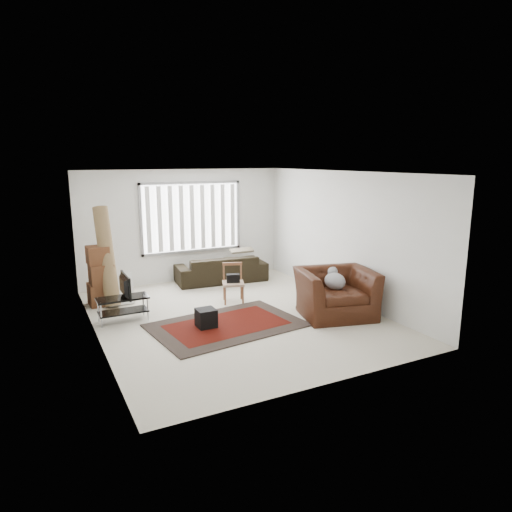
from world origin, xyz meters
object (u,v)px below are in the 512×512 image
Objects in this scene: tv_stand at (123,304)px; side_chair at (233,281)px; moving_boxes at (100,278)px; sofa at (221,265)px; armchair at (336,290)px.

side_chair reaches higher than tv_stand.
moving_boxes reaches higher than side_chair.
tv_stand is 0.42× the size of sofa.
sofa reaches higher than tv_stand.
side_chair is at bearing 3.55° from tv_stand.
side_chair is at bearing 144.30° from armchair.
sofa is (2.69, 1.76, 0.09)m from tv_stand.
side_chair is 0.50× the size of armchair.
tv_stand is 3.22m from sofa.
sofa is 1.67m from side_chair.
armchair reaches higher than tv_stand.
side_chair is (2.48, -1.06, -0.12)m from moving_boxes.
armchair is (1.39, -1.66, 0.06)m from side_chair.
armchair reaches higher than sofa.
armchair reaches higher than side_chair.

